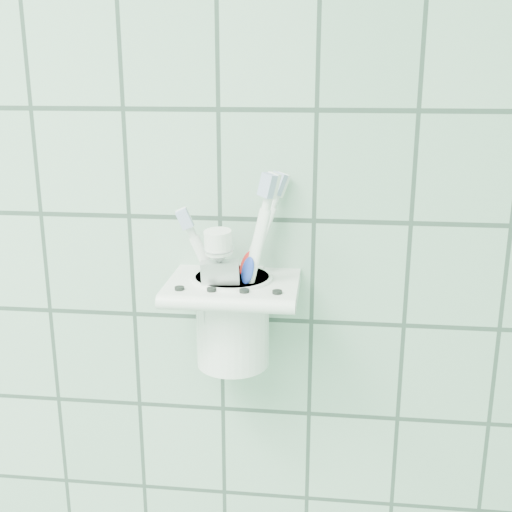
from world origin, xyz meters
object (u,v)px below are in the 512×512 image
Objects in this scene: toothbrush_pink at (250,279)px; toothbrush_blue at (214,263)px; cup at (233,317)px; toothpaste_tube at (225,287)px; holder_bracket at (234,288)px; toothbrush_orange at (228,269)px.

toothbrush_blue reaches higher than toothbrush_pink.
cup is 0.57× the size of toothbrush_pink.
toothpaste_tube reaches higher than cup.
toothpaste_tube is (0.01, -0.01, -0.02)m from toothbrush_blue.
toothpaste_tube is (-0.01, -0.01, 0.01)m from holder_bracket.
toothpaste_tube is at bearing -161.84° from toothbrush_pink.
toothbrush_blue is (-0.02, -0.00, 0.03)m from holder_bracket.
cup is 0.05m from toothbrush_pink.
cup is 0.06m from toothbrush_blue.
toothbrush_orange is (0.02, -0.01, -0.00)m from toothbrush_blue.
toothbrush_orange is 0.02m from toothpaste_tube.
cup is 0.06m from toothbrush_orange.
toothbrush_pink is at bearing 29.74° from toothbrush_blue.
holder_bracket is at bearing -66.70° from cup.
toothbrush_pink is at bearing 69.30° from toothbrush_orange.
toothbrush_orange is at bearing -93.97° from cup.
toothbrush_orange reaches higher than cup.
toothbrush_blue is (-0.02, -0.01, 0.06)m from cup.
holder_bracket is at bearing 30.05° from toothbrush_blue.
toothpaste_tube is at bearing -13.63° from toothbrush_blue.
cup is at bearing 113.30° from holder_bracket.
toothbrush_pink is at bearing 20.76° from toothpaste_tube.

